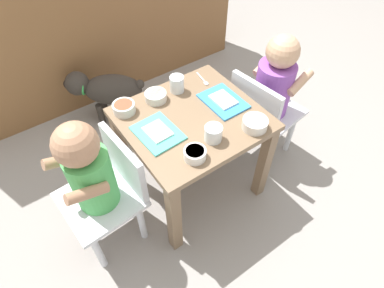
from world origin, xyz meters
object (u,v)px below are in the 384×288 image
(seated_child_right, at_px, (272,88))
(veggie_bowl_far, at_px, (195,154))
(water_cup_right, at_px, (177,85))
(dining_table, at_px, (192,133))
(dog, at_px, (106,89))
(food_tray_right, at_px, (223,101))
(veggie_bowl_near, at_px, (156,96))
(food_tray_left, at_px, (158,133))
(seated_child_left, at_px, (94,175))
(cereal_bowl_right_side, at_px, (255,123))
(water_cup_left, at_px, (213,134))
(cereal_bowl_left_side, at_px, (124,108))
(spoon_by_left_tray, at_px, (203,80))

(seated_child_right, distance_m, veggie_bowl_far, 0.56)
(water_cup_right, bearing_deg, veggie_bowl_far, -113.96)
(dining_table, bearing_deg, seated_child_right, -2.52)
(seated_child_right, xyz_separation_m, dog, (-0.54, 0.69, -0.21))
(food_tray_right, bearing_deg, veggie_bowl_far, -147.13)
(dog, xyz_separation_m, veggie_bowl_near, (0.05, -0.50, 0.27))
(veggie_bowl_far, bearing_deg, seated_child_right, 16.11)
(dog, bearing_deg, food_tray_left, -94.19)
(food_tray_right, relative_size, veggie_bowl_far, 2.36)
(seated_child_left, bearing_deg, dog, 64.79)
(cereal_bowl_right_side, distance_m, veggie_bowl_near, 0.42)
(food_tray_right, distance_m, water_cup_left, 0.21)
(cereal_bowl_right_side, bearing_deg, seated_child_right, 31.77)
(water_cup_right, bearing_deg, cereal_bowl_left_side, 177.59)
(dog, height_order, water_cup_right, water_cup_right)
(seated_child_right, relative_size, veggie_bowl_far, 8.34)
(seated_child_left, height_order, cereal_bowl_right_side, seated_child_left)
(dining_table, bearing_deg, water_cup_left, -92.06)
(food_tray_left, bearing_deg, seated_child_left, -177.79)
(dining_table, xyz_separation_m, water_cup_right, (0.04, 0.17, 0.12))
(seated_child_right, distance_m, food_tray_left, 0.59)
(seated_child_right, height_order, dog, seated_child_right)
(food_tray_right, height_order, cereal_bowl_left_side, cereal_bowl_left_side)
(seated_child_left, xyz_separation_m, water_cup_left, (0.42, -0.13, 0.06))
(seated_child_right, bearing_deg, spoon_by_left_tray, 144.52)
(seated_child_right, height_order, food_tray_right, seated_child_right)
(seated_child_right, relative_size, food_tray_right, 3.53)
(seated_child_left, height_order, cereal_bowl_left_side, seated_child_left)
(food_tray_right, bearing_deg, spoon_by_left_tray, 83.68)
(seated_child_right, bearing_deg, food_tray_left, 178.30)
(seated_child_left, bearing_deg, veggie_bowl_near, 26.52)
(water_cup_left, height_order, water_cup_right, water_cup_right)
(spoon_by_left_tray, bearing_deg, food_tray_left, -153.87)
(water_cup_right, bearing_deg, food_tray_right, -56.31)
(veggie_bowl_near, bearing_deg, cereal_bowl_left_side, 175.88)
(dining_table, distance_m, veggie_bowl_near, 0.21)
(seated_child_left, distance_m, veggie_bowl_far, 0.36)
(dining_table, height_order, seated_child_right, seated_child_right)
(water_cup_left, height_order, cereal_bowl_left_side, water_cup_left)
(dog, height_order, spoon_by_left_tray, spoon_by_left_tray)
(water_cup_left, height_order, cereal_bowl_right_side, water_cup_left)
(seated_child_right, distance_m, spoon_by_left_tray, 0.31)
(seated_child_left, distance_m, food_tray_right, 0.59)
(seated_child_left, distance_m, water_cup_left, 0.45)
(food_tray_left, height_order, cereal_bowl_left_side, cereal_bowl_left_side)
(dog, bearing_deg, veggie_bowl_far, -90.18)
(seated_child_right, bearing_deg, seated_child_left, 179.54)
(veggie_bowl_far, relative_size, spoon_by_left_tray, 0.80)
(dining_table, xyz_separation_m, cereal_bowl_left_side, (-0.20, 0.18, 0.11))
(veggie_bowl_near, relative_size, veggie_bowl_far, 1.12)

